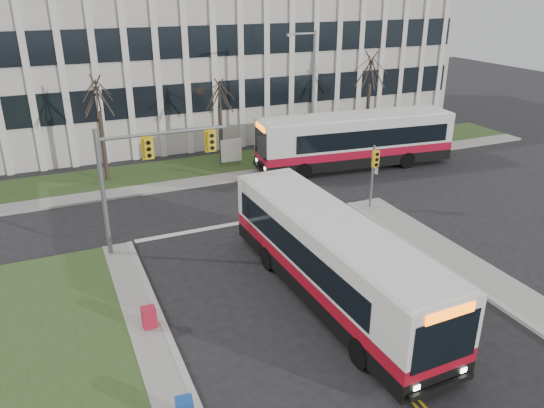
{
  "coord_description": "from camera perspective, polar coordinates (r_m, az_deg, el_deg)",
  "views": [
    {
      "loc": [
        -9.25,
        -16.52,
        12.01
      ],
      "look_at": [
        0.41,
        5.56,
        2.0
      ],
      "focal_mm": 35.0,
      "sensor_mm": 36.0,
      "label": 1
    }
  ],
  "objects": [
    {
      "name": "building_lawn",
      "position": [
        39.21,
        -1.14,
        4.81
      ],
      "size": [
        44.0,
        5.0,
        0.12
      ],
      "primitive_type": "cube",
      "color": "#324A1F",
      "rests_on": "ground"
    },
    {
      "name": "tree_mid",
      "position": [
        37.18,
        -5.68,
        11.4
      ],
      "size": [
        1.8,
        1.8,
        6.82
      ],
      "color": "#42352B",
      "rests_on": "ground"
    },
    {
      "name": "tree_right",
      "position": [
        42.06,
        10.53,
        13.85
      ],
      "size": [
        1.8,
        1.8,
        8.25
      ],
      "color": "#42352B",
      "rests_on": "ground"
    },
    {
      "name": "ground",
      "position": [
        22.42,
        4.82,
        -9.93
      ],
      "size": [
        120.0,
        120.0,
        0.0
      ],
      "primitive_type": "plane",
      "color": "black",
      "rests_on": "ground"
    },
    {
      "name": "signal_pole_near",
      "position": [
        30.15,
        10.89,
        3.76
      ],
      "size": [
        0.34,
        0.39,
        3.8
      ],
      "color": "slate",
      "rests_on": "ground"
    },
    {
      "name": "sidewalk_cross",
      "position": [
        36.76,
        0.53,
        3.6
      ],
      "size": [
        44.0,
        1.6,
        0.14
      ],
      "primitive_type": "cube",
      "color": "#9E9B93",
      "rests_on": "ground"
    },
    {
      "name": "directory_sign",
      "position": [
        37.59,
        -4.4,
        5.73
      ],
      "size": [
        1.5,
        0.12,
        2.0
      ],
      "color": "slate",
      "rests_on": "ground"
    },
    {
      "name": "streetlight",
      "position": [
        37.62,
        4.24,
        12.06
      ],
      "size": [
        2.15,
        0.25,
        9.2
      ],
      "color": "slate",
      "rests_on": "ground"
    },
    {
      "name": "bus_main",
      "position": [
        21.57,
        6.39,
        -6.05
      ],
      "size": [
        3.18,
        13.07,
        3.47
      ],
      "primitive_type": null,
      "rotation": [
        0.0,
        0.0,
        0.03
      ],
      "color": "silver",
      "rests_on": "ground"
    },
    {
      "name": "newspaper_box_red",
      "position": [
        20.73,
        -13.07,
        -11.93
      ],
      "size": [
        0.52,
        0.47,
        0.95
      ],
      "primitive_type": "cube",
      "rotation": [
        0.0,
        0.0,
        0.04
      ],
      "color": "#AC162D",
      "rests_on": "ground"
    },
    {
      "name": "bus_cross",
      "position": [
        37.72,
        8.93,
        6.64
      ],
      "size": [
        14.01,
        4.36,
        3.67
      ],
      "primitive_type": null,
      "rotation": [
        0.0,
        0.0,
        -1.67
      ],
      "color": "silver",
      "rests_on": "ground"
    },
    {
      "name": "tree_left",
      "position": [
        35.27,
        -18.27,
        10.84
      ],
      "size": [
        1.8,
        1.8,
        7.7
      ],
      "color": "#42352B",
      "rests_on": "ground"
    },
    {
      "name": "mast_arm_signal",
      "position": [
        25.18,
        -14.2,
        3.92
      ],
      "size": [
        6.11,
        0.38,
        6.2
      ],
      "color": "slate",
      "rests_on": "ground"
    },
    {
      "name": "signal_pole_far",
      "position": [
        37.14,
        3.55,
        7.68
      ],
      "size": [
        0.34,
        0.39,
        3.8
      ],
      "color": "slate",
      "rests_on": "ground"
    },
    {
      "name": "office_building",
      "position": [
        49.02,
        -6.79,
        15.36
      ],
      "size": [
        40.0,
        16.0,
        12.0
      ],
      "primitive_type": "cube",
      "color": "#B3AEA5",
      "rests_on": "ground"
    }
  ]
}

